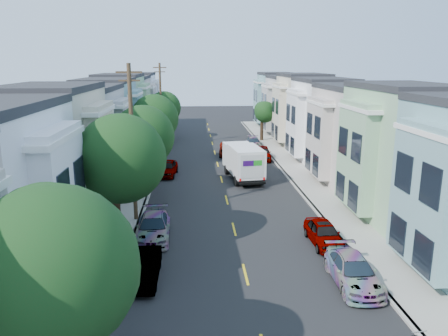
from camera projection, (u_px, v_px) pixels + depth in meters
The scene contains 26 objects.
ground at pixel (234, 229), 27.30m from camera, with size 160.00×160.00×0.00m, color black.
road_slab at pixel (219, 171), 41.84m from camera, with size 12.00×70.00×0.02m, color black.
curb_left at pixel (156, 172), 41.41m from camera, with size 0.30×70.00×0.15m, color gray.
curb_right at pixel (282, 170), 42.25m from camera, with size 0.30×70.00×0.15m, color gray.
sidewalk_left at pixel (142, 172), 41.32m from camera, with size 2.60×70.00×0.15m, color gray.
sidewalk_right at pixel (295, 169), 42.34m from camera, with size 2.60×70.00×0.15m, color gray.
centerline at pixel (219, 171), 41.85m from camera, with size 0.12×70.00×0.01m, color gold.
townhouse_row_left at pixel (101, 174), 41.07m from camera, with size 5.00×70.00×8.50m, color #BFB3AB.
townhouse_row_right at pixel (333, 170), 42.62m from camera, with size 5.00×70.00×8.50m, color #BFB3AB.
tree_a at pixel (49, 270), 11.49m from camera, with size 4.59×4.59×7.15m.
tree_b at pixel (119, 159), 22.57m from camera, with size 4.70×4.70×7.68m.
tree_c at pixel (142, 137), 32.74m from camera, with size 4.70×4.70×7.13m.
tree_d at pixel (153, 119), 42.55m from camera, with size 4.70×4.70×7.23m.
tree_e at pixel (164, 108), 57.96m from camera, with size 4.35×4.35×6.52m.
tree_far_r at pixel (264, 112), 57.11m from camera, with size 2.81×2.81×5.29m.
utility_pole_near at pixel (132, 144), 27.60m from camera, with size 1.60×0.26×10.00m.
utility_pole_far at pixel (161, 105), 52.80m from camera, with size 1.60×0.26×10.00m.
fedex_truck at pixel (243, 160), 38.73m from camera, with size 2.46×6.39×3.07m.
lead_sedan at pixel (230, 149), 49.03m from camera, with size 2.44×5.28×1.47m, color black.
parked_left_b at pixel (144, 268), 20.79m from camera, with size 1.38×3.91×1.30m, color black.
parked_left_c at pixel (153, 227), 25.77m from camera, with size 1.94×4.61×1.38m, color #BABABA.
parked_left_d at pixel (167, 168), 40.12m from camera, with size 1.67×4.36×1.41m, color #3E0713.
parked_right_a at pixel (353, 271), 20.39m from camera, with size 1.86×4.43×1.33m, color #57585B.
parked_right_b at pixel (324, 233), 24.94m from camera, with size 1.57×4.10×1.33m, color silver.
parked_right_c at pixel (262, 153), 46.65m from camera, with size 1.75×4.57×1.48m, color black.
parked_right_d at pixel (253, 143), 53.49m from camera, with size 1.72×4.09×1.23m, color #0E1D37.
Camera 1 is at (-2.46, -25.52, 10.16)m, focal length 35.00 mm.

